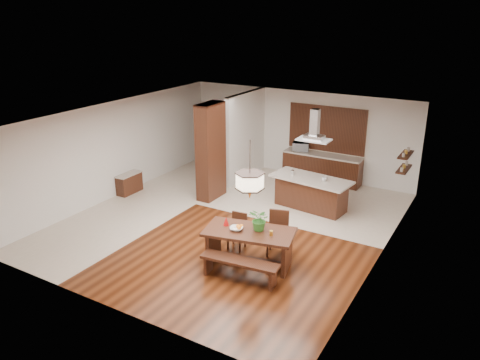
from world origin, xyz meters
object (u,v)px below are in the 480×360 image
Objects in this scene: pendant_lantern at (250,170)px; microwave at (301,147)px; dining_bench at (240,270)px; foliage_plant at (260,220)px; dining_chair_right at (277,234)px; range_hood at (315,125)px; fruit_bowl at (236,229)px; dining_table at (249,239)px; dining_chair_left at (237,232)px; hallway_console at (129,183)px; island_cup at (324,179)px; kitchen_island at (311,193)px.

microwave is (-1.31, 5.89, -1.15)m from pendant_lantern.
foliage_plant is at bearing 87.42° from dining_bench.
dining_chair_right is 1.17× the size of range_hood.
dining_bench is 0.94m from fruit_bowl.
microwave is (-1.47, 6.59, 0.86)m from dining_bench.
dining_table is 7.56× the size of fruit_bowl.
dining_chair_left is 0.82m from fruit_bowl.
hallway_console is 4.93m from dining_chair_left.
pendant_lantern is (5.34, -1.90, 1.93)m from hallway_console.
fruit_bowl is 2.11× the size of island_cup.
kitchen_island is 2.65× the size of range_hood.
foliage_plant is 3.42m from island_cup.
microwave is (-1.31, 5.89, 0.49)m from dining_table.
hallway_console is 1.01× the size of dining_chair_left.
dining_table is 2.39× the size of range_hood.
dining_chair_left is 3.79m from range_hood.
pendant_lantern is 1.18m from foliage_plant.
range_hood is at bearing -79.58° from microwave.
island_cup is at bearing 83.50° from pendant_lantern.
foliage_plant is (0.81, -0.36, 0.65)m from dining_chair_left.
dining_table is 0.39m from fruit_bowl.
pendant_lantern reaches higher than dining_chair_right.
pendant_lantern is 6.15m from microwave.
dining_chair_left is at bearing 156.06° from foliage_plant.
foliage_plant is at bearing -79.84° from kitchen_island.
foliage_plant reaches higher than kitchen_island.
fruit_bowl is (-0.26, -0.12, -1.38)m from pendant_lantern.
dining_table is 2.46× the size of dining_chair_left.
hallway_console is 3.09× the size of fruit_bowl.
dining_chair_right is (5.69, -1.20, 0.21)m from hallway_console.
kitchen_island is at bearing 17.78° from hallway_console.
foliage_plant is (5.53, -1.78, 0.77)m from hallway_console.
microwave is at bearing 126.07° from island_cup.
hallway_console is at bearing -162.19° from range_hood.
hallway_console is 0.67× the size of pendant_lantern.
pendant_lantern is at bearing -132.85° from dining_chair_right.
dining_chair_right is at bearing -11.94° from hallway_console.
kitchen_island is (5.35, 1.71, 0.17)m from hallway_console.
microwave reaches higher than dining_chair_left.
dining_chair_right is at bearing -91.95° from microwave.
kitchen_island is 1.98m from range_hood.
hallway_console is at bearing -164.11° from island_cup.
dining_bench is (0.16, -0.70, -0.37)m from dining_table.
kitchen_island is at bearing -79.62° from microwave.
dining_bench is 1.63× the size of dining_chair_right.
foliage_plant is at bearing 32.91° from pendant_lantern.
dining_bench is 1.95× the size of dining_chair_left.
range_hood is at bearing 72.90° from dining_chair_left.
dining_chair_right reaches higher than fruit_bowl.
island_cup is at bearing 86.66° from dining_bench.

